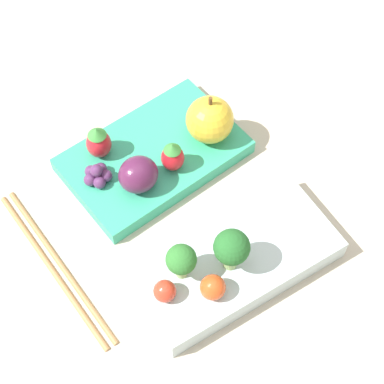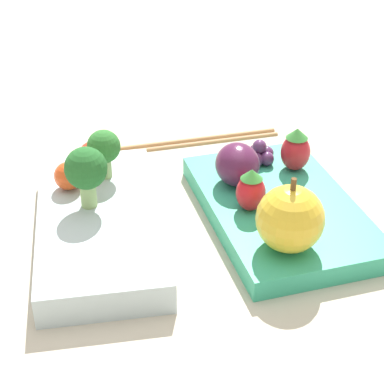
# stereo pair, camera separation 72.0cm
# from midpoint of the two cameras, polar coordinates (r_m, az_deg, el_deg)

# --- Properties ---
(ground_plane) EXTENTS (4.00, 4.00, 0.00)m
(ground_plane) POSITION_cam_midpoint_polar(r_m,az_deg,el_deg) (0.50, -24.48, -19.32)
(ground_plane) COLOR #BCB29E
(bento_box_savoury) EXTENTS (0.21, 0.11, 0.03)m
(bento_box_savoury) POSITION_cam_midpoint_polar(r_m,az_deg,el_deg) (0.47, -23.23, -27.20)
(bento_box_savoury) COLOR silver
(bento_box_savoury) RESTS_ON ground_plane
(bento_box_fruit) EXTENTS (0.20, 0.13, 0.02)m
(bento_box_fruit) POSITION_cam_midpoint_polar(r_m,az_deg,el_deg) (0.54, -28.57, -11.61)
(bento_box_fruit) COLOR #33A87F
(bento_box_fruit) RESTS_ON ground_plane
(broccoli_floret_0) EXTENTS (0.03, 0.03, 0.05)m
(broccoli_floret_0) POSITION_cam_midpoint_polar(r_m,az_deg,el_deg) (0.46, -32.74, -27.65)
(broccoli_floret_0) COLOR #93B770
(broccoli_floret_0) RESTS_ON bento_box_savoury
(broccoli_floret_1) EXTENTS (0.03, 0.03, 0.05)m
(broccoli_floret_1) POSITION_cam_midpoint_polar(r_m,az_deg,el_deg) (0.43, -26.75, -27.73)
(broccoli_floret_1) COLOR #93B770
(broccoli_floret_1) RESTS_ON bento_box_savoury
(cherry_tomato_0) EXTENTS (0.02, 0.02, 0.02)m
(cherry_tomato_0) POSITION_cam_midpoint_polar(r_m,az_deg,el_deg) (0.46, -28.89, -31.21)
(cherry_tomato_0) COLOR #DB4C1E
(cherry_tomato_0) RESTS_ON bento_box_savoury
(cherry_tomato_1) EXTENTS (0.02, 0.02, 0.02)m
(cherry_tomato_1) POSITION_cam_midpoint_polar(r_m,az_deg,el_deg) (0.48, -34.35, -30.13)
(cherry_tomato_1) COLOR red
(cherry_tomato_1) RESTS_ON bento_box_savoury
(apple) EXTENTS (0.05, 0.05, 0.06)m
(apple) POSITION_cam_midpoint_polar(r_m,az_deg,el_deg) (0.49, -23.12, -8.24)
(apple) COLOR gold
(apple) RESTS_ON bento_box_fruit
(strawberry_0) EXTENTS (0.03, 0.03, 0.04)m
(strawberry_0) POSITION_cam_midpoint_polar(r_m,az_deg,el_deg) (0.54, -35.41, -10.07)
(strawberry_0) COLOR red
(strawberry_0) RESTS_ON bento_box_fruit
(strawberry_1) EXTENTS (0.03, 0.03, 0.04)m
(strawberry_1) POSITION_cam_midpoint_polar(r_m,az_deg,el_deg) (0.50, -28.25, -12.87)
(strawberry_1) COLOR red
(strawberry_1) RESTS_ON bento_box_fruit
(plum) EXTENTS (0.04, 0.04, 0.04)m
(plum) POSITION_cam_midpoint_polar(r_m,az_deg,el_deg) (0.51, -32.64, -14.87)
(plum) COLOR #511E42
(plum) RESTS_ON bento_box_fruit
(grape_cluster) EXTENTS (0.03, 0.03, 0.02)m
(grape_cluster) POSITION_cam_midpoint_polar(r_m,az_deg,el_deg) (0.54, -35.97, -13.89)
(grape_cluster) COLOR #562D5B
(grape_cluster) RESTS_ON bento_box_fruit
(chopsticks_pair) EXTENTS (0.02, 0.21, 0.01)m
(chopsticks_pair) POSITION_cam_midpoint_polar(r_m,az_deg,el_deg) (0.57, -41.28, -22.98)
(chopsticks_pair) COLOR #A37547
(chopsticks_pair) RESTS_ON ground_plane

